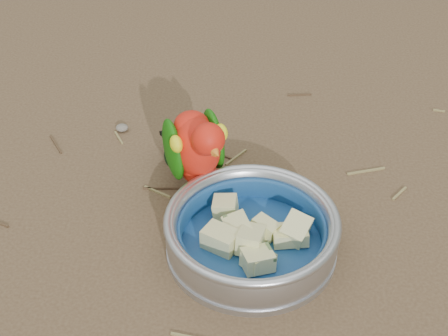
# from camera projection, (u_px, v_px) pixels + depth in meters

# --- Properties ---
(ground) EXTENTS (60.00, 60.00, 0.00)m
(ground) POSITION_uv_depth(u_px,v_px,m) (196.00, 270.00, 0.91)
(ground) COLOR brown
(food_bowl) EXTENTS (0.23, 0.23, 0.02)m
(food_bowl) POSITION_uv_depth(u_px,v_px,m) (251.00, 247.00, 0.93)
(food_bowl) COLOR #B2B2BA
(food_bowl) RESTS_ON ground
(bowl_wall) EXTENTS (0.23, 0.23, 0.04)m
(bowl_wall) POSITION_uv_depth(u_px,v_px,m) (252.00, 231.00, 0.92)
(bowl_wall) COLOR #B2B2BA
(bowl_wall) RESTS_ON food_bowl
(fruit_wedges) EXTENTS (0.14, 0.14, 0.03)m
(fruit_wedges) POSITION_uv_depth(u_px,v_px,m) (252.00, 234.00, 0.92)
(fruit_wedges) COLOR beige
(fruit_wedges) RESTS_ON food_bowl
(lory_parrot) EXTENTS (0.16, 0.20, 0.15)m
(lory_parrot) POSITION_uv_depth(u_px,v_px,m) (197.00, 154.00, 0.99)
(lory_parrot) COLOR red
(lory_parrot) RESTS_ON ground
(ground_debris) EXTENTS (0.90, 0.80, 0.01)m
(ground_debris) POSITION_uv_depth(u_px,v_px,m) (167.00, 228.00, 0.97)
(ground_debris) COLOR olive
(ground_debris) RESTS_ON ground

